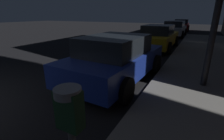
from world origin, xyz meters
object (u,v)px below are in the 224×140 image
parking_meter (71,131)px  car_blue (116,58)px  car_silver (174,28)px  car_red (181,25)px  car_yellow_cab (158,37)px

parking_meter → car_blue: (-1.48, 3.76, -0.51)m
car_blue → car_silver: bearing=90.0°
car_silver → parking_meter: bearing=-84.9°
car_silver → car_red: (0.00, 6.07, -0.02)m
parking_meter → car_silver: 16.67m
car_silver → car_red: bearing=90.0°
car_blue → car_red: 18.91m
car_red → car_silver: bearing=-90.0°
car_yellow_cab → car_red: (0.00, 13.05, 0.00)m
parking_meter → car_blue: 4.08m
car_silver → car_red: 6.07m
car_yellow_cab → car_red: 13.05m
car_red → car_yellow_cab: bearing=-90.0°
parking_meter → car_blue: bearing=111.5°
car_blue → parking_meter: bearing=-68.5°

